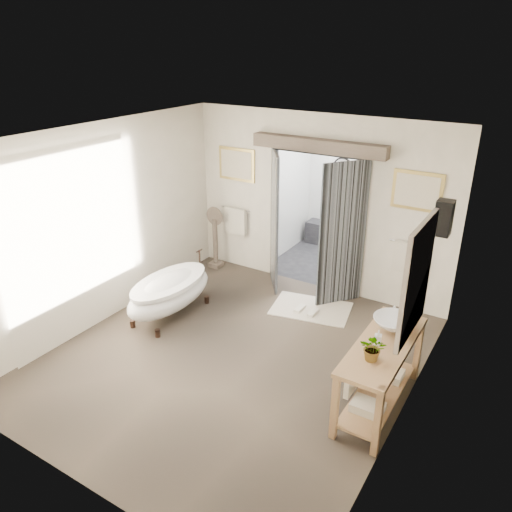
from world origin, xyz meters
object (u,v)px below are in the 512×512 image
at_px(vanity, 378,369).
at_px(rug, 311,308).
at_px(clawfoot_tub, 170,292).
at_px(basin, 394,324).

bearing_deg(vanity, rug, 134.48).
height_order(clawfoot_tub, basin, basin).
bearing_deg(clawfoot_tub, rug, 36.18).
bearing_deg(basin, rug, 159.12).
height_order(clawfoot_tub, vanity, vanity).
bearing_deg(rug, basin, -38.63).
distance_m(clawfoot_tub, vanity, 3.40).
relative_size(clawfoot_tub, rug, 1.38).
relative_size(clawfoot_tub, basin, 3.45).
relative_size(vanity, rug, 1.33).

